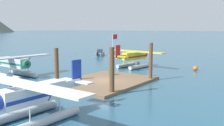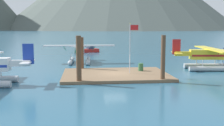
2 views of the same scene
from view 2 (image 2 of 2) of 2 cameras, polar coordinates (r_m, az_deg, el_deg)
The scene contains 10 objects.
ground_plane at distance 30.43m, azimuth 0.70°, elevation -2.70°, with size 1200.00×1200.00×0.00m, color #285670.
dock_platform at distance 30.41m, azimuth 0.70°, elevation -2.42°, with size 11.45×8.48×0.30m, color brown.
piling_near_left at distance 26.14m, azimuth -6.88°, elevation 0.63°, with size 0.49×0.49×4.58m, color brown.
piling_near_right at distance 27.28m, azimuth 10.50°, elevation 0.87°, with size 0.43×0.43×4.60m, color brown.
piling_far_left at distance 33.96m, azimuth -6.28°, elevation 1.85°, with size 0.48×0.48×4.13m, color brown.
flagpole at distance 30.23m, azimuth 3.98°, elevation 4.34°, with size 0.95×0.10×5.46m.
fuel_drum at distance 32.22m, azimuth 5.96°, elevation -0.83°, with size 0.62×0.62×0.88m.
seaplane_yellow_stbd_fwd at distance 36.71m, azimuth 19.50°, elevation 1.11°, with size 7.95×10.49×3.84m.
seaplane_silver_bow_left at distance 41.58m, azimuth -6.72°, elevation 2.20°, with size 10.44×7.98×3.84m.
boat_red_open_north at distance 58.83m, azimuth -4.67°, elevation 2.72°, with size 4.53×3.16×1.50m.
Camera 2 is at (-3.53, -29.74, 5.41)m, focal length 44.26 mm.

